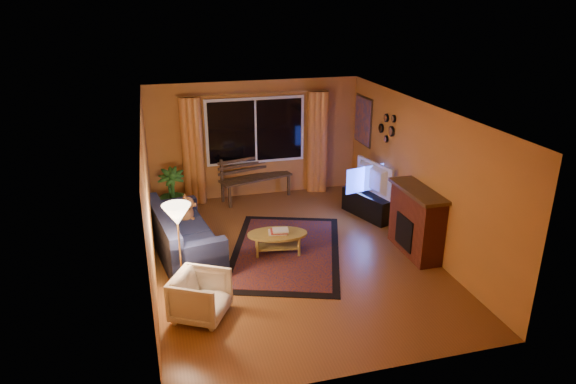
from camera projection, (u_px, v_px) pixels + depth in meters
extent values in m
cube|color=brown|center=(293.00, 256.00, 8.70)|extent=(4.50, 6.00, 0.02)
cube|color=white|center=(293.00, 109.00, 7.80)|extent=(4.50, 6.00, 0.02)
cube|color=#C67D36|center=(255.00, 139.00, 10.96)|extent=(4.50, 0.02, 2.50)
cube|color=#C67D36|center=(148.00, 200.00, 7.70)|extent=(0.02, 6.00, 2.50)
cube|color=#C67D36|center=(420.00, 175.00, 8.80)|extent=(0.02, 6.00, 2.50)
cube|color=black|center=(256.00, 131.00, 10.83)|extent=(2.00, 0.02, 1.30)
cylinder|color=#BF8C3F|center=(255.00, 93.00, 10.50)|extent=(3.20, 0.03, 0.03)
cylinder|color=orange|center=(192.00, 151.00, 10.57)|extent=(0.36, 0.36, 2.24)
cylinder|color=orange|center=(317.00, 142.00, 11.22)|extent=(0.36, 0.36, 2.24)
cube|color=#3D2B18|center=(256.00, 188.00, 11.08)|extent=(1.64, 0.86, 0.47)
imported|color=#235B1E|center=(172.00, 192.00, 10.16)|extent=(0.57, 0.57, 0.96)
cube|color=#1B2143|center=(185.00, 233.00, 8.57)|extent=(1.20, 2.17, 0.83)
imported|color=beige|center=(200.00, 294.00, 6.93)|extent=(0.90, 0.91, 0.71)
cylinder|color=#BF8C3F|center=(180.00, 253.00, 7.23)|extent=(0.28, 0.28, 1.47)
cube|color=maroon|center=(286.00, 251.00, 8.84)|extent=(2.65, 3.30, 0.02)
cylinder|color=#A58C3A|center=(277.00, 243.00, 8.74)|extent=(1.17, 1.17, 0.37)
cube|color=black|center=(368.00, 205.00, 10.18)|extent=(0.75, 1.22, 0.48)
imported|color=black|center=(370.00, 178.00, 9.99)|extent=(0.39, 1.09, 0.63)
cube|color=maroon|center=(416.00, 223.00, 8.64)|extent=(0.40, 1.20, 1.10)
cube|color=orange|center=(363.00, 121.00, 10.85)|extent=(0.04, 0.76, 0.96)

